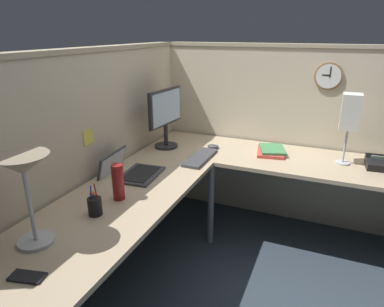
{
  "coord_description": "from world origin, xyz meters",
  "views": [
    {
      "loc": [
        -2.14,
        -0.64,
        1.68
      ],
      "look_at": [
        -0.06,
        0.23,
        0.86
      ],
      "focal_mm": 31.65,
      "sensor_mm": 36.0,
      "label": 1
    }
  ],
  "objects_px": {
    "desk_lamp_dome": "(24,172)",
    "wall_clock": "(329,76)",
    "pen_cup": "(95,206)",
    "cell_phone": "(27,277)",
    "thermos_flask": "(118,182)",
    "laptop": "(128,171)",
    "book_stack": "(271,151)",
    "office_phone": "(382,164)",
    "monitor": "(166,114)",
    "keyboard": "(200,158)",
    "computer_mouse": "(213,146)",
    "desk_lamp_paper": "(350,114)"
  },
  "relations": [
    {
      "from": "monitor",
      "to": "book_stack",
      "type": "distance_m",
      "value": 0.93
    },
    {
      "from": "thermos_flask",
      "to": "keyboard",
      "type": "bearing_deg",
      "value": -14.28
    },
    {
      "from": "desk_lamp_paper",
      "to": "cell_phone",
      "type": "bearing_deg",
      "value": 147.51
    },
    {
      "from": "desk_lamp_paper",
      "to": "thermos_flask",
      "type": "bearing_deg",
      "value": 132.66
    },
    {
      "from": "pen_cup",
      "to": "wall_clock",
      "type": "relative_size",
      "value": 0.82
    },
    {
      "from": "laptop",
      "to": "pen_cup",
      "type": "distance_m",
      "value": 0.56
    },
    {
      "from": "keyboard",
      "to": "book_stack",
      "type": "bearing_deg",
      "value": -54.68
    },
    {
      "from": "desk_lamp_dome",
      "to": "wall_clock",
      "type": "relative_size",
      "value": 2.02
    },
    {
      "from": "laptop",
      "to": "wall_clock",
      "type": "xyz_separation_m",
      "value": [
        1.11,
        -1.21,
        0.58
      ]
    },
    {
      "from": "keyboard",
      "to": "cell_phone",
      "type": "height_order",
      "value": "keyboard"
    },
    {
      "from": "monitor",
      "to": "thermos_flask",
      "type": "xyz_separation_m",
      "value": [
        -0.97,
        -0.17,
        -0.18
      ]
    },
    {
      "from": "monitor",
      "to": "cell_phone",
      "type": "relative_size",
      "value": 3.47
    },
    {
      "from": "laptop",
      "to": "wall_clock",
      "type": "distance_m",
      "value": 1.74
    },
    {
      "from": "pen_cup",
      "to": "book_stack",
      "type": "bearing_deg",
      "value": -27.53
    },
    {
      "from": "desk_lamp_dome",
      "to": "book_stack",
      "type": "relative_size",
      "value": 1.37
    },
    {
      "from": "book_stack",
      "to": "computer_mouse",
      "type": "bearing_deg",
      "value": 97.99
    },
    {
      "from": "wall_clock",
      "to": "thermos_flask",
      "type": "bearing_deg",
      "value": 144.12
    },
    {
      "from": "monitor",
      "to": "desk_lamp_dome",
      "type": "bearing_deg",
      "value": -177.68
    },
    {
      "from": "cell_phone",
      "to": "wall_clock",
      "type": "distance_m",
      "value": 2.47
    },
    {
      "from": "cell_phone",
      "to": "book_stack",
      "type": "xyz_separation_m",
      "value": [
        1.89,
        -0.65,
        0.02
      ]
    },
    {
      "from": "thermos_flask",
      "to": "monitor",
      "type": "bearing_deg",
      "value": 10.08
    },
    {
      "from": "pen_cup",
      "to": "thermos_flask",
      "type": "height_order",
      "value": "thermos_flask"
    },
    {
      "from": "thermos_flask",
      "to": "pen_cup",
      "type": "bearing_deg",
      "value": 175.96
    },
    {
      "from": "thermos_flask",
      "to": "desk_lamp_paper",
      "type": "xyz_separation_m",
      "value": [
        1.14,
        -1.24,
        0.27
      ]
    },
    {
      "from": "desk_lamp_paper",
      "to": "wall_clock",
      "type": "bearing_deg",
      "value": 30.65
    },
    {
      "from": "keyboard",
      "to": "computer_mouse",
      "type": "bearing_deg",
      "value": -1.8
    },
    {
      "from": "office_phone",
      "to": "book_stack",
      "type": "distance_m",
      "value": 0.81
    },
    {
      "from": "desk_lamp_dome",
      "to": "pen_cup",
      "type": "xyz_separation_m",
      "value": [
        0.32,
        -0.1,
        -0.31
      ]
    },
    {
      "from": "desk_lamp_paper",
      "to": "laptop",
      "type": "bearing_deg",
      "value": 119.89
    },
    {
      "from": "desk_lamp_dome",
      "to": "pen_cup",
      "type": "distance_m",
      "value": 0.46
    },
    {
      "from": "cell_phone",
      "to": "thermos_flask",
      "type": "relative_size",
      "value": 0.65
    },
    {
      "from": "laptop",
      "to": "book_stack",
      "type": "height_order",
      "value": "laptop"
    },
    {
      "from": "computer_mouse",
      "to": "wall_clock",
      "type": "height_order",
      "value": "wall_clock"
    },
    {
      "from": "desk_lamp_dome",
      "to": "office_phone",
      "type": "xyz_separation_m",
      "value": [
        1.66,
        -1.61,
        -0.33
      ]
    },
    {
      "from": "book_stack",
      "to": "wall_clock",
      "type": "distance_m",
      "value": 0.74
    },
    {
      "from": "wall_clock",
      "to": "cell_phone",
      "type": "bearing_deg",
      "value": 155.29
    },
    {
      "from": "computer_mouse",
      "to": "book_stack",
      "type": "relative_size",
      "value": 0.32
    },
    {
      "from": "monitor",
      "to": "pen_cup",
      "type": "xyz_separation_m",
      "value": [
        -1.17,
        -0.16,
        -0.24
      ]
    },
    {
      "from": "keyboard",
      "to": "office_phone",
      "type": "xyz_separation_m",
      "value": [
        0.33,
        -1.29,
        0.03
      ]
    },
    {
      "from": "monitor",
      "to": "office_phone",
      "type": "xyz_separation_m",
      "value": [
        0.17,
        -1.67,
        -0.26
      ]
    },
    {
      "from": "computer_mouse",
      "to": "cell_phone",
      "type": "height_order",
      "value": "computer_mouse"
    },
    {
      "from": "keyboard",
      "to": "thermos_flask",
      "type": "relative_size",
      "value": 1.95
    },
    {
      "from": "cell_phone",
      "to": "pen_cup",
      "type": "bearing_deg",
      "value": -6.22
    },
    {
      "from": "pen_cup",
      "to": "office_phone",
      "type": "relative_size",
      "value": 0.83
    },
    {
      "from": "monitor",
      "to": "wall_clock",
      "type": "relative_size",
      "value": 2.27
    },
    {
      "from": "laptop",
      "to": "book_stack",
      "type": "bearing_deg",
      "value": -46.14
    },
    {
      "from": "thermos_flask",
      "to": "book_stack",
      "type": "xyz_separation_m",
      "value": [
        1.16,
        -0.7,
        -0.09
      ]
    },
    {
      "from": "keyboard",
      "to": "wall_clock",
      "type": "relative_size",
      "value": 1.95
    },
    {
      "from": "pen_cup",
      "to": "cell_phone",
      "type": "height_order",
      "value": "pen_cup"
    },
    {
      "from": "monitor",
      "to": "pen_cup",
      "type": "bearing_deg",
      "value": -172.36
    }
  ]
}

